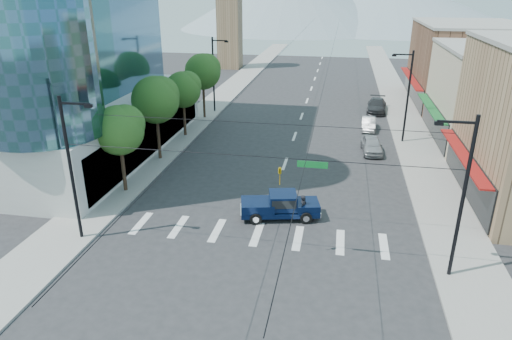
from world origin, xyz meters
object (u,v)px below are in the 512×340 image
(pickup_truck, at_px, (280,205))
(parked_car_far, at_px, (377,106))
(parked_car_near, at_px, (372,145))
(parked_car_mid, at_px, (368,124))
(pedestrian, at_px, (304,208))

(pickup_truck, xyz_separation_m, parked_car_far, (8.02, 29.75, -0.14))
(parked_car_near, bearing_deg, parked_car_mid, 85.85)
(parked_car_near, height_order, parked_car_mid, parked_car_near)
(pickup_truck, xyz_separation_m, parked_car_near, (6.71, 14.44, -0.18))
(pickup_truck, relative_size, parked_car_mid, 1.39)
(parked_car_far, bearing_deg, pedestrian, -97.02)
(pedestrian, distance_m, parked_car_near, 15.38)
(pickup_truck, relative_size, parked_car_far, 1.02)
(pickup_truck, xyz_separation_m, parked_car_mid, (6.71, 21.86, -0.28))
(parked_car_mid, relative_size, parked_car_far, 0.73)
(pickup_truck, bearing_deg, parked_car_far, 62.24)
(pedestrian, relative_size, parked_car_far, 0.33)
(pedestrian, distance_m, parked_car_far, 30.50)
(pickup_truck, bearing_deg, parked_car_mid, 60.26)
(pedestrian, height_order, parked_car_near, pedestrian)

